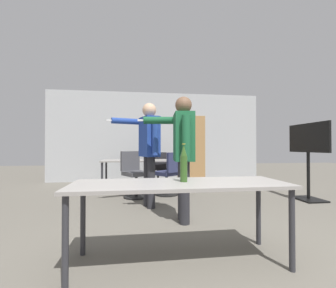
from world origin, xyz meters
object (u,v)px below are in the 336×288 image
at_px(beer_bottle, 184,164).
at_px(office_chair_side_rolled, 158,169).
at_px(office_chair_far_left, 169,175).
at_px(tv_screen, 308,153).
at_px(person_near_casual, 148,144).
at_px(office_chair_near_pushed, 134,175).
at_px(person_right_polo, 182,146).

bearing_deg(beer_bottle, office_chair_side_rolled, 88.14).
bearing_deg(office_chair_far_left, office_chair_side_rolled, 58.15).
distance_m(tv_screen, person_near_casual, 3.18).
height_order(tv_screen, person_near_casual, person_near_casual).
xyz_separation_m(tv_screen, person_near_casual, (-3.17, -0.11, 0.18)).
xyz_separation_m(office_chair_near_pushed, office_chair_side_rolled, (0.64, 1.52, -0.04)).
bearing_deg(person_right_polo, office_chair_far_left, 3.42).
relative_size(tv_screen, office_chair_near_pushed, 1.59).
bearing_deg(beer_bottle, person_right_polo, 79.36).
height_order(office_chair_near_pushed, office_chair_far_left, office_chair_near_pushed).
relative_size(tv_screen, person_right_polo, 0.86).
relative_size(person_right_polo, office_chair_far_left, 1.89).
distance_m(person_right_polo, office_chair_side_rolled, 3.26).
relative_size(office_chair_near_pushed, beer_bottle, 2.69).
height_order(office_chair_near_pushed, office_chair_side_rolled, office_chair_near_pushed).
xyz_separation_m(person_right_polo, office_chair_far_left, (0.04, 1.72, -0.62)).
bearing_deg(beer_bottle, person_near_casual, 97.36).
height_order(office_chair_side_rolled, office_chair_far_left, office_chair_far_left).
bearing_deg(office_chair_side_rolled, beer_bottle, -89.10).
distance_m(office_chair_near_pushed, office_chair_far_left, 0.74).
bearing_deg(person_near_casual, office_chair_side_rolled, -27.71).
relative_size(office_chair_near_pushed, office_chair_side_rolled, 1.06).
relative_size(person_right_polo, office_chair_near_pushed, 1.84).
relative_size(person_near_casual, office_chair_near_pushed, 1.90).
xyz_separation_m(person_near_casual, office_chair_far_left, (0.49, 0.91, -0.67)).
height_order(person_near_casual, office_chair_far_left, person_near_casual).
bearing_deg(office_chair_near_pushed, beer_bottle, 69.82).
height_order(office_chair_side_rolled, beer_bottle, beer_bottle).
height_order(tv_screen, person_right_polo, person_right_polo).
distance_m(person_near_casual, office_chair_near_pushed, 1.10).
height_order(tv_screen, office_chair_near_pushed, tv_screen).
xyz_separation_m(tv_screen, beer_bottle, (-2.93, -2.00, -0.04)).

